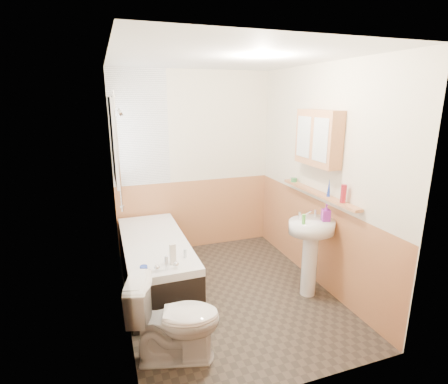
{
  "coord_description": "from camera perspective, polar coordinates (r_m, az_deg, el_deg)",
  "views": [
    {
      "loc": [
        -1.21,
        -3.29,
        2.14
      ],
      "look_at": [
        0.0,
        0.15,
        1.15
      ],
      "focal_mm": 28.0,
      "sensor_mm": 36.0,
      "label": 1
    }
  ],
  "objects": [
    {
      "name": "ceiling",
      "position": [
        3.52,
        0.87,
        21.07
      ],
      "size": [
        2.8,
        2.8,
        0.0
      ],
      "primitive_type": "plane",
      "rotation": [
        3.14,
        0.0,
        0.0
      ],
      "color": "white",
      "rests_on": "ground"
    },
    {
      "name": "green_bottle",
      "position": [
        3.88,
        16.75,
        0.69
      ],
      "size": [
        0.05,
        0.05,
        0.19
      ],
      "primitive_type": "cone",
      "rotation": [
        0.0,
        0.0,
        0.2
      ],
      "color": "#19339E",
      "rests_on": "pine_shelf"
    },
    {
      "name": "tile_cladding_left",
      "position": [
        3.41,
        -16.65,
        -0.6
      ],
      "size": [
        0.01,
        2.8,
        2.5
      ],
      "primitive_type": "cube",
      "color": "white",
      "rests_on": "wall_left"
    },
    {
      "name": "blue_gel",
      "position": [
        3.47,
        -8.36,
        -10.0
      ],
      "size": [
        0.06,
        0.05,
        0.21
      ],
      "primitive_type": "cube",
      "rotation": [
        0.0,
        0.0,
        0.24
      ],
      "color": "silver",
      "rests_on": "bathtub"
    },
    {
      "name": "orange_bottle",
      "position": [
        3.6,
        -6.39,
        -9.93
      ],
      "size": [
        0.03,
        0.03,
        0.09
      ],
      "primitive_type": "cylinder",
      "rotation": [
        0.0,
        0.0,
        -0.02
      ],
      "color": "silver",
      "rests_on": "bathtub"
    },
    {
      "name": "foam_can",
      "position": [
        3.7,
        18.92,
        -0.26
      ],
      "size": [
        0.06,
        0.06,
        0.19
      ],
      "primitive_type": "cylinder",
      "rotation": [
        0.0,
        0.0,
        -0.04
      ],
      "color": "maroon",
      "rests_on": "pine_shelf"
    },
    {
      "name": "sink",
      "position": [
        3.93,
        13.98,
        -7.98
      ],
      "size": [
        0.51,
        0.41,
        0.98
      ],
      "rotation": [
        0.0,
        0.0,
        0.01
      ],
      "color": "white",
      "rests_on": "floor"
    },
    {
      "name": "toilet",
      "position": [
        3.09,
        -7.98,
        -19.91
      ],
      "size": [
        0.84,
        0.6,
        0.74
      ],
      "primitive_type": "imported",
      "rotation": [
        0.0,
        0.0,
        1.3
      ],
      "color": "white",
      "rests_on": "floor"
    },
    {
      "name": "soap_bottle",
      "position": [
        3.86,
        16.27,
        -3.94
      ],
      "size": [
        0.14,
        0.2,
        0.09
      ],
      "primitive_type": "imported",
      "rotation": [
        0.0,
        0.0,
        -0.32
      ],
      "color": "purple",
      "rests_on": "sink"
    },
    {
      "name": "shower_riser",
      "position": [
        3.89,
        -16.87,
        7.53
      ],
      "size": [
        0.11,
        0.09,
        1.29
      ],
      "color": "silver",
      "rests_on": "wall_left"
    },
    {
      "name": "wainscot_front",
      "position": [
        2.79,
        11.37,
        -21.2
      ],
      "size": [
        2.2,
        0.01,
        1.0
      ],
      "primitive_type": "cube",
      "color": "tan",
      "rests_on": "wall_front"
    },
    {
      "name": "wall_right",
      "position": [
        4.12,
        15.45,
        2.17
      ],
      "size": [
        0.02,
        2.8,
        2.5
      ],
      "primitive_type": "cube",
      "color": "#EFE3C5",
      "rests_on": "ground"
    },
    {
      "name": "floor",
      "position": [
        4.1,
        0.73,
        -16.23
      ],
      "size": [
        2.8,
        2.8,
        0.0
      ],
      "primitive_type": "plane",
      "color": "#2C251F",
      "rests_on": "ground"
    },
    {
      "name": "wainscot_right",
      "position": [
        4.33,
        14.51,
        -7.55
      ],
      "size": [
        0.01,
        2.8,
        1.0
      ],
      "primitive_type": "cube",
      "color": "tan",
      "rests_on": "wall_right"
    },
    {
      "name": "window",
      "position": [
        4.27,
        -17.47,
        7.92
      ],
      "size": [
        0.03,
        0.79,
        0.99
      ],
      "color": "white",
      "rests_on": "wall_left"
    },
    {
      "name": "clear_bottle",
      "position": [
        3.7,
        12.9,
        -4.38
      ],
      "size": [
        0.04,
        0.04,
        0.1
      ],
      "primitive_type": "cylinder",
      "rotation": [
        0.0,
        0.0,
        -0.22
      ],
      "color": "#59C647",
      "rests_on": "sink"
    },
    {
      "name": "bathtub",
      "position": [
        4.21,
        -11.1,
        -11.05
      ],
      "size": [
        0.7,
        1.74,
        0.71
      ],
      "color": "black",
      "rests_on": "floor"
    },
    {
      "name": "wainscot_back",
      "position": [
        5.1,
        -4.65,
        -3.61
      ],
      "size": [
        2.2,
        0.01,
        1.0
      ],
      "primitive_type": "cube",
      "color": "tan",
      "rests_on": "wall_back"
    },
    {
      "name": "wall_left",
      "position": [
        3.4,
        -17.02,
        -0.63
      ],
      "size": [
        0.02,
        2.8,
        2.5
      ],
      "primitive_type": "cube",
      "color": "#EFE3C5",
      "rests_on": "ground"
    },
    {
      "name": "tile_return_back",
      "position": [
        4.71,
        -13.65,
        10.04
      ],
      "size": [
        0.75,
        0.01,
        1.5
      ],
      "primitive_type": "cube",
      "color": "white",
      "rests_on": "wall_back"
    },
    {
      "name": "black_jar",
      "position": [
        4.48,
        11.36,
        1.96
      ],
      "size": [
        0.09,
        0.09,
        0.05
      ],
      "primitive_type": "cylinder",
      "rotation": [
        0.0,
        0.0,
        -0.21
      ],
      "color": "#388447",
      "rests_on": "pine_shelf"
    },
    {
      "name": "pine_shelf",
      "position": [
        4.06,
        15.09,
        -0.22
      ],
      "size": [
        0.1,
        1.36,
        0.03
      ],
      "primitive_type": "cube",
      "color": "tan",
      "rests_on": "wall_right"
    },
    {
      "name": "cream_jar",
      "position": [
        3.43,
        -12.98,
        -12.03
      ],
      "size": [
        0.08,
        0.08,
        0.05
      ],
      "primitive_type": "cylinder",
      "rotation": [
        0.0,
        0.0,
        -0.03
      ],
      "color": "#19339E",
      "rests_on": "bathtub"
    },
    {
      "name": "wall_front",
      "position": [
        2.4,
        12.57,
        -6.91
      ],
      "size": [
        2.2,
        0.02,
        2.5
      ],
      "primitive_type": "cube",
      "color": "#EFE3C5",
      "rests_on": "ground"
    },
    {
      "name": "wall_back",
      "position": [
        4.93,
        -4.9,
        4.75
      ],
      "size": [
        2.2,
        0.02,
        2.5
      ],
      "primitive_type": "cube",
      "color": "#EFE3C5",
      "rests_on": "ground"
    },
    {
      "name": "medicine_cabinet",
      "position": [
        3.95,
        15.11,
        8.51
      ],
      "size": [
        0.17,
        0.66,
        0.6
      ],
      "color": "tan",
      "rests_on": "wall_right"
    }
  ]
}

